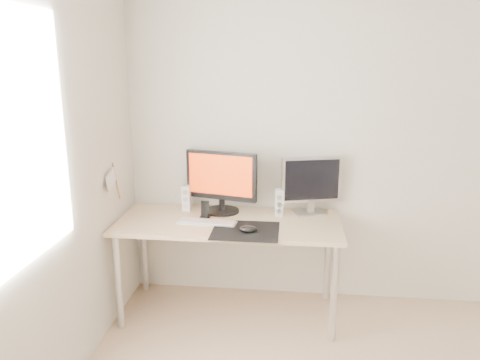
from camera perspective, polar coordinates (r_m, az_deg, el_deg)
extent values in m
plane|color=silver|center=(3.61, 14.23, 4.42)|extent=(3.50, 0.00, 3.50)
cube|color=black|center=(3.17, 0.67, -6.20)|extent=(0.45, 0.40, 0.00)
ellipsoid|color=black|center=(3.14, 0.99, -6.01)|extent=(0.12, 0.07, 0.04)
cube|color=#D1B587|center=(3.38, -1.37, -5.19)|extent=(1.60, 0.70, 0.03)
cylinder|color=silver|center=(3.44, -14.60, -11.93)|extent=(0.05, 0.05, 0.70)
cylinder|color=silver|center=(3.25, 11.37, -13.38)|extent=(0.05, 0.05, 0.70)
cylinder|color=silver|center=(3.94, -11.61, -8.28)|extent=(0.05, 0.05, 0.70)
cylinder|color=silver|center=(3.77, 10.64, -9.28)|extent=(0.05, 0.05, 0.70)
cylinder|color=black|center=(3.56, -2.20, -3.78)|extent=(0.32, 0.32, 0.02)
cylinder|color=black|center=(3.54, -2.21, -2.73)|extent=(0.05, 0.05, 0.12)
cube|color=black|center=(3.47, -2.29, 0.53)|extent=(0.54, 0.18, 0.36)
cube|color=#FB430D|center=(3.45, -2.45, 0.60)|extent=(0.49, 0.13, 0.30)
cube|color=#B2B2B5|center=(3.56, 8.52, -3.93)|extent=(0.25, 0.21, 0.01)
cube|color=#B1B1B4|center=(3.54, 8.56, -3.05)|extent=(0.06, 0.05, 0.10)
cube|color=#B1B1B4|center=(3.49, 8.68, 0.08)|extent=(0.44, 0.16, 0.34)
cube|color=black|center=(3.47, 8.79, -0.01)|extent=(0.40, 0.11, 0.30)
cube|color=white|center=(3.59, -6.53, -2.19)|extent=(0.06, 0.07, 0.20)
cylinder|color=silver|center=(3.57, -6.66, -3.20)|extent=(0.04, 0.01, 0.04)
cylinder|color=#B6B7B9|center=(3.55, -6.68, -2.38)|extent=(0.04, 0.01, 0.04)
cylinder|color=#B0AFB2|center=(3.54, -6.71, -1.55)|extent=(0.04, 0.01, 0.04)
cube|color=white|center=(3.46, 4.82, -2.77)|extent=(0.06, 0.07, 0.20)
cylinder|color=#BDBDBF|center=(3.44, 4.78, -3.83)|extent=(0.04, 0.01, 0.04)
cylinder|color=silver|center=(3.42, 4.80, -2.98)|extent=(0.04, 0.01, 0.04)
cylinder|color=silver|center=(3.41, 4.82, -2.12)|extent=(0.04, 0.01, 0.04)
cube|color=#B6B6B8|center=(3.33, -4.05, -5.17)|extent=(0.43, 0.16, 0.01)
cube|color=white|center=(3.33, -4.05, -5.04)|extent=(0.41, 0.15, 0.01)
cube|color=black|center=(3.43, -4.27, -4.54)|extent=(0.07, 0.06, 0.02)
cube|color=black|center=(3.41, -4.29, -3.50)|extent=(0.06, 0.03, 0.12)
cylinder|color=#A57F54|center=(3.41, -14.86, -0.15)|extent=(0.01, 0.10, 0.29)
cube|color=white|center=(3.32, -15.42, 0.13)|extent=(0.00, 0.19, 0.15)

